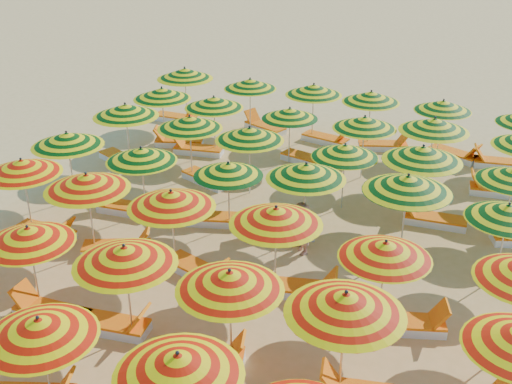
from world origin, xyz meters
TOP-DOWN VIEW (x-y plane):
  - ground at (0.00, 0.00)m, footprint 120.00×120.00m
  - umbrella_8 at (-1.18, -6.22)m, footprint 2.39×2.39m
  - umbrella_9 at (1.46, -6.22)m, footprint 2.70×2.70m
  - umbrella_13 at (-3.49, -3.73)m, footprint 2.42×2.42m
  - umbrella_14 at (-1.02, -3.84)m, footprint 2.28×2.28m
  - umbrella_15 at (1.24, -3.82)m, footprint 2.37×2.37m
  - umbrella_16 at (3.44, -3.83)m, footprint 2.53×2.53m
  - umbrella_18 at (-5.98, -0.99)m, footprint 2.30×2.30m
  - umbrella_19 at (-3.75, -1.27)m, footprint 2.16×2.16m
  - umbrella_20 at (-1.40, -1.27)m, footprint 2.19×2.19m
  - umbrella_21 at (1.15, -1.16)m, footprint 2.43×2.43m
  - umbrella_22 at (3.65, -1.46)m, footprint 2.57×2.57m
  - umbrella_24 at (-6.08, 1.03)m, footprint 2.25×2.25m
  - umbrella_25 at (-3.62, 1.03)m, footprint 2.25×2.25m
  - umbrella_26 at (-1.09, 1.23)m, footprint 1.97×1.97m
  - umbrella_27 at (0.99, 1.45)m, footprint 2.32×2.32m
  - umbrella_28 at (3.56, 1.46)m, footprint 2.85×2.85m
  - umbrella_29 at (5.88, 1.31)m, footprint 2.19×2.19m
  - umbrella_30 at (-5.88, 3.79)m, footprint 2.75×2.75m
  - umbrella_31 at (-3.53, 3.74)m, footprint 2.08×2.08m
  - umbrella_32 at (-1.42, 3.47)m, footprint 2.26×2.26m
  - umbrella_33 at (1.46, 3.55)m, footprint 2.53×2.53m
  - umbrella_34 at (3.58, 3.57)m, footprint 2.57×2.57m
  - umbrella_36 at (-5.86, 6.09)m, footprint 2.56×2.56m
  - umbrella_37 at (-3.76, 5.93)m, footprint 2.59×2.59m
  - umbrella_38 at (-1.12, 6.19)m, footprint 2.39×2.39m
  - umbrella_39 at (1.46, 5.87)m, footprint 2.33×2.33m
  - umbrella_40 at (3.52, 6.15)m, footprint 2.57×2.57m
  - umbrella_42 at (-6.17, 8.40)m, footprint 2.87×2.87m
  - umbrella_43 at (-3.53, 8.58)m, footprint 2.32×2.32m
  - umbrella_44 at (-1.04, 8.54)m, footprint 2.43×2.43m
  - umbrella_45 at (1.04, 8.55)m, footprint 2.15×2.15m
  - umbrella_46 at (3.47, 8.72)m, footprint 2.42×2.42m
  - lounger_10 at (-2.99, -3.98)m, footprint 1.75×0.64m
  - lounger_11 at (-1.52, -3.86)m, footprint 1.79×0.79m
  - lounger_12 at (0.73, -4.05)m, footprint 1.83×1.04m
  - lounger_15 at (-5.38, -1.14)m, footprint 1.75×0.64m
  - lounger_16 at (-3.16, -1.09)m, footprint 1.82×1.24m
  - lounger_17 at (-0.81, -1.27)m, footprint 1.83×1.10m
  - lounger_18 at (1.75, -1.09)m, footprint 1.82×0.96m
  - lounger_19 at (4.24, -1.48)m, footprint 1.83×1.07m
  - lounger_20 at (-4.22, 0.90)m, footprint 1.76×0.68m
  - lounger_21 at (-1.69, 1.23)m, footprint 1.83×1.04m
  - lounger_22 at (0.40, 1.28)m, footprint 1.82×1.17m
  - lounger_24 at (-6.38, 3.97)m, footprint 1.82×1.24m
  - lounger_25 at (-2.94, 3.61)m, footprint 1.82×1.17m
  - lounger_26 at (4.08, 3.53)m, footprint 1.76×0.66m
  - lounger_28 at (-5.36, 6.14)m, footprint 1.83×1.11m
  - lounger_29 at (-4.36, 5.72)m, footprint 1.80×0.86m
  - lounger_30 at (-0.52, 6.36)m, footprint 1.82×1.00m
  - lounger_31 at (5.61, 6.19)m, footprint 1.79×0.80m
  - lounger_32 at (-6.67, 8.45)m, footprint 1.74×0.61m
  - lounger_33 at (-3.03, 8.77)m, footprint 1.82×1.20m
  - lounger_34 at (-0.45, 8.42)m, footprint 1.82×0.96m
  - lounger_35 at (1.63, 8.59)m, footprint 1.83×1.12m
  - lounger_36 at (4.07, 8.68)m, footprint 1.82×1.23m
  - lounger_37 at (5.52, 8.45)m, footprint 1.80×0.83m
  - beachgoer_b at (1.13, 0.71)m, footprint 0.80×0.85m
  - beachgoer_a at (1.22, 0.72)m, footprint 0.58×0.56m

SIDE VIEW (x-z plane):
  - ground at x=0.00m, z-range 0.00..0.00m
  - lounger_10 at x=-2.99m, z-range -0.19..0.50m
  - lounger_11 at x=-1.52m, z-range -0.19..0.50m
  - lounger_12 at x=0.73m, z-range -0.19..0.50m
  - lounger_15 at x=-5.38m, z-range -0.19..0.50m
  - lounger_16 at x=-3.16m, z-range -0.19..0.50m
  - lounger_17 at x=-0.81m, z-range -0.19..0.50m
  - lounger_18 at x=1.75m, z-range -0.19..0.50m
  - lounger_19 at x=4.24m, z-range -0.19..0.50m
  - lounger_20 at x=-4.22m, z-range -0.19..0.50m
  - lounger_21 at x=-1.69m, z-range -0.19..0.50m
  - lounger_22 at x=0.40m, z-range -0.19..0.50m
  - lounger_24 at x=-6.38m, z-range -0.19..0.50m
  - lounger_25 at x=-2.94m, z-range -0.19..0.50m
  - lounger_26 at x=4.08m, z-range -0.19..0.50m
  - lounger_28 at x=-5.36m, z-range -0.19..0.50m
  - lounger_29 at x=-4.36m, z-range -0.19..0.50m
  - lounger_30 at x=-0.52m, z-range -0.19..0.50m
  - lounger_31 at x=5.61m, z-range -0.19..0.50m
  - lounger_32 at x=-6.67m, z-range -0.19..0.50m
  - lounger_33 at x=-3.03m, z-range -0.19..0.50m
  - lounger_34 at x=-0.45m, z-range -0.19..0.50m
  - lounger_35 at x=1.63m, z-range -0.19..0.50m
  - lounger_36 at x=4.07m, z-range -0.19..0.50m
  - lounger_37 at x=5.52m, z-range -0.19..0.50m
  - beachgoer_a at x=1.22m, z-range 0.00..1.34m
  - beachgoer_b at x=1.13m, z-range 0.00..1.38m
  - umbrella_38 at x=-1.12m, z-range 0.75..2.73m
  - umbrella_26 at x=-1.09m, z-range 0.75..2.73m
  - umbrella_33 at x=1.46m, z-range 0.77..2.80m
  - umbrella_29 at x=5.88m, z-range 0.78..2.82m
  - umbrella_46 at x=3.47m, z-range 0.78..2.84m
  - umbrella_22 at x=3.65m, z-range 0.78..2.85m
  - umbrella_13 at x=-3.49m, z-range 0.79..2.86m
  - umbrella_43 at x=-3.53m, z-range 0.80..2.89m
  - umbrella_25 at x=-3.62m, z-range 0.80..2.89m
  - umbrella_8 at x=-1.18m, z-range 0.80..2.89m
  - umbrella_39 at x=1.46m, z-range 0.81..2.94m
  - umbrella_37 at x=-3.76m, z-range 0.81..2.95m
  - umbrella_45 at x=1.04m, z-range 0.81..2.95m
  - umbrella_31 at x=-3.53m, z-range 0.82..2.99m
  - umbrella_18 at x=-5.98m, z-range 0.82..2.99m
  - umbrella_36 at x=-5.86m, z-range 0.82..2.99m
  - umbrella_44 at x=-1.04m, z-range 0.83..3.00m
  - umbrella_32 at x=-1.42m, z-range 0.83..3.01m
  - umbrella_9 at x=1.46m, z-range 0.83..3.01m
  - umbrella_15 at x=1.24m, z-range 0.83..3.01m
  - umbrella_27 at x=0.99m, z-range 0.84..3.04m
  - umbrella_24 at x=-6.08m, z-range 0.84..3.05m
  - umbrella_20 at x=-1.40m, z-range 0.84..3.05m
  - umbrella_14 at x=-1.02m, z-range 0.84..3.07m
  - umbrella_21 at x=1.15m, z-range 0.85..3.07m
  - umbrella_19 at x=-3.75m, z-range 0.85..3.10m
  - umbrella_40 at x=3.52m, z-range 0.86..3.11m
  - umbrella_30 at x=-5.88m, z-range 0.86..3.12m
  - umbrella_16 at x=3.44m, z-range 0.87..3.15m
  - umbrella_42 at x=-6.17m, z-range 0.87..3.16m
  - umbrella_34 at x=3.58m, z-range 0.87..3.17m
  - umbrella_28 at x=3.56m, z-range 0.88..3.20m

